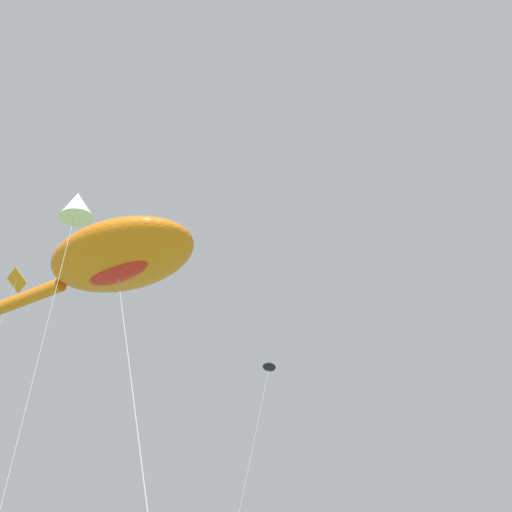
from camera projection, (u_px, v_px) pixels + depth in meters
The scene contains 4 objects.
big_show_kite at pixel (115, 260), 18.95m from camera, with size 4.46×13.20×12.48m.
small_kite_bird_shape at pixel (77, 206), 16.98m from camera, with size 1.27×1.39×12.51m.
small_kite_triangle_green at pixel (12, 292), 32.01m from camera, with size 2.27×1.35×18.81m.
small_kite_tiny_distant at pixel (267, 376), 21.22m from camera, with size 1.60×1.85×10.00m.
Camera 1 is at (-8.07, -0.14, 1.33)m, focal length 40.89 mm.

